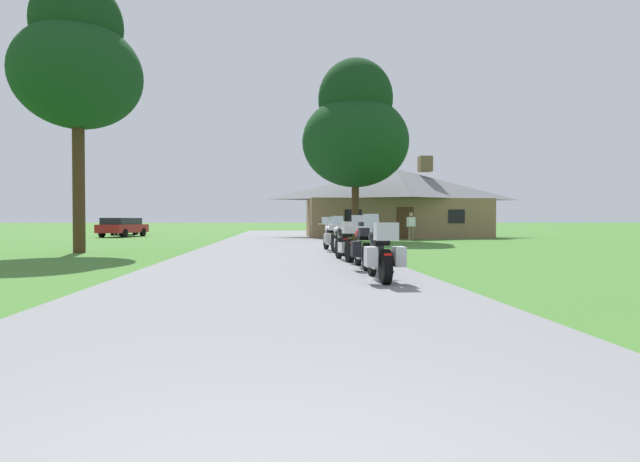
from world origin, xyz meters
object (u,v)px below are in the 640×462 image
object	(u,v)px
parked_red_suv_far_left	(123,226)
motorcycle_black_nearest_to_camera	(381,252)
motorcycle_red_second_in_row	(364,246)
tree_by_lodge_front	(355,129)
motorcycle_white_fourth_in_row	(340,238)
tree_left_near	(78,61)
bystander_white_shirt_near_lodge	(411,225)
motorcycle_white_farthest_in_row	(332,236)
motorcycle_black_third_in_row	(345,241)
parked_black_sedan_far_left	(125,227)

from	to	relation	value
parked_red_suv_far_left	motorcycle_black_nearest_to_camera	bearing A→B (deg)	-54.13
motorcycle_red_second_in_row	tree_by_lodge_front	size ratio (longest dim) A/B	0.19
motorcycle_red_second_in_row	motorcycle_white_fourth_in_row	bearing A→B (deg)	89.86
tree_by_lodge_front	tree_left_near	size ratio (longest dim) A/B	1.06
tree_by_lodge_front	bystander_white_shirt_near_lodge	bearing A→B (deg)	-8.65
parked_red_suv_far_left	tree_by_lodge_front	bearing A→B (deg)	-15.90
bystander_white_shirt_near_lodge	motorcycle_white_farthest_in_row	bearing A→B (deg)	-120.27
motorcycle_red_second_in_row	motorcycle_black_third_in_row	xyz separation A→B (m)	(-0.14, 2.50, 0.01)
motorcycle_white_fourth_in_row	tree_left_near	xyz separation A→B (m)	(-9.55, 2.76, 6.56)
parked_black_sedan_far_left	tree_left_near	bearing A→B (deg)	-88.21
motorcycle_black_nearest_to_camera	parked_red_suv_far_left	xyz separation A→B (m)	(-13.40, 29.69, 0.17)
tree_by_lodge_front	motorcycle_white_fourth_in_row	bearing A→B (deg)	-100.54
motorcycle_red_second_in_row	parked_black_sedan_far_left	size ratio (longest dim) A/B	0.47
motorcycle_white_fourth_in_row	bystander_white_shirt_near_lodge	world-z (taller)	bystander_white_shirt_near_lodge
motorcycle_white_fourth_in_row	motorcycle_red_second_in_row	bearing A→B (deg)	-95.98
parked_black_sedan_far_left	parked_red_suv_far_left	bearing A→B (deg)	-86.22
motorcycle_black_third_in_row	tree_left_near	world-z (taller)	tree_left_near
motorcycle_black_third_in_row	tree_by_lodge_front	bearing A→B (deg)	74.98
motorcycle_black_nearest_to_camera	bystander_white_shirt_near_lodge	distance (m)	21.66
bystander_white_shirt_near_lodge	tree_left_near	xyz separation A→B (m)	(-15.38, -10.39, 6.23)
motorcycle_black_nearest_to_camera	tree_by_lodge_front	size ratio (longest dim) A/B	0.19
motorcycle_white_farthest_in_row	parked_red_suv_far_left	bearing A→B (deg)	117.23
motorcycle_white_farthest_in_row	tree_left_near	world-z (taller)	tree_left_near
parked_red_suv_far_left	parked_black_sedan_far_left	bearing A→B (deg)	115.89
motorcycle_white_farthest_in_row	bystander_white_shirt_near_lodge	world-z (taller)	bystander_white_shirt_near_lodge
motorcycle_white_farthest_in_row	tree_by_lodge_front	size ratio (longest dim) A/B	0.19
motorcycle_black_nearest_to_camera	tree_left_near	size ratio (longest dim) A/B	0.20
motorcycle_black_nearest_to_camera	motorcycle_red_second_in_row	xyz separation A→B (m)	(0.11, 2.54, 0.00)
motorcycle_red_second_in_row	tree_left_near	size ratio (longest dim) A/B	0.20
parked_black_sedan_far_left	motorcycle_black_nearest_to_camera	bearing A→B (deg)	-77.76
motorcycle_white_farthest_in_row	tree_by_lodge_front	distance (m)	13.18
motorcycle_red_second_in_row	motorcycle_black_third_in_row	world-z (taller)	same
motorcycle_red_second_in_row	motorcycle_white_fourth_in_row	world-z (taller)	same
motorcycle_black_nearest_to_camera	motorcycle_white_farthest_in_row	bearing A→B (deg)	89.95
motorcycle_red_second_in_row	tree_left_near	world-z (taller)	tree_left_near
tree_left_near	parked_red_suv_far_left	bearing A→B (deg)	101.73
bystander_white_shirt_near_lodge	parked_red_suv_far_left	bearing A→B (deg)	153.56
motorcycle_black_third_in_row	parked_red_suv_far_left	world-z (taller)	parked_red_suv_far_left
motorcycle_black_nearest_to_camera	motorcycle_red_second_in_row	distance (m)	2.54
tree_by_lodge_front	parked_black_sedan_far_left	bearing A→B (deg)	141.29
motorcycle_black_nearest_to_camera	motorcycle_red_second_in_row	bearing A→B (deg)	88.03
motorcycle_white_fourth_in_row	parked_black_sedan_far_left	distance (m)	31.52
bystander_white_shirt_near_lodge	parked_black_sedan_far_left	world-z (taller)	bystander_white_shirt_near_lodge
parked_red_suv_far_left	parked_black_sedan_far_left	distance (m)	5.88
motorcycle_white_fourth_in_row	parked_black_sedan_far_left	bearing A→B (deg)	112.93
parked_black_sedan_far_left	bystander_white_shirt_near_lodge	bearing A→B (deg)	-45.49
motorcycle_red_second_in_row	bystander_white_shirt_near_lodge	xyz separation A→B (m)	(5.87, 18.28, 0.34)
motorcycle_black_nearest_to_camera	motorcycle_black_third_in_row	distance (m)	5.03
parked_red_suv_far_left	motorcycle_red_second_in_row	bearing A→B (deg)	-51.98
tree_left_near	parked_red_suv_far_left	xyz separation A→B (m)	(-4.00, 19.26, -6.40)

